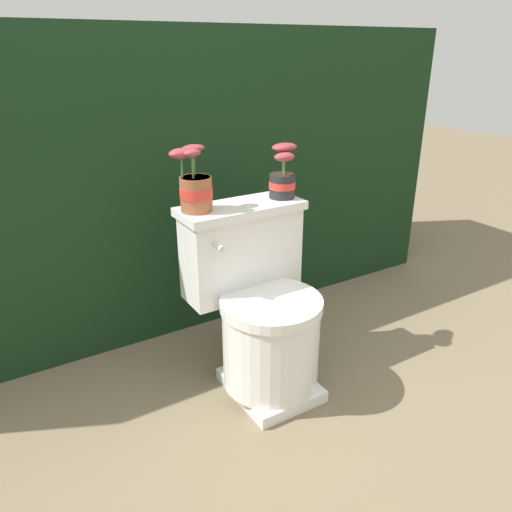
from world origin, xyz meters
TOP-DOWN VIEW (x-y plane):
  - ground_plane at (0.00, 0.00)m, footprint 12.00×12.00m
  - hedge_backdrop at (0.00, 1.01)m, footprint 2.87×0.78m
  - toilet at (0.10, 0.12)m, footprint 0.46×0.48m
  - potted_plant_left at (-0.07, 0.27)m, footprint 0.14×0.11m
  - potted_plant_midleft at (0.28, 0.25)m, footprint 0.13×0.12m

SIDE VIEW (x-z plane):
  - ground_plane at x=0.00m, z-range 0.00..0.00m
  - toilet at x=0.10m, z-range -0.03..0.64m
  - hedge_backdrop at x=0.00m, z-range 0.00..1.27m
  - potted_plant_midleft at x=0.28m, z-range 0.66..0.85m
  - potted_plant_left at x=-0.07m, z-range 0.64..0.86m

